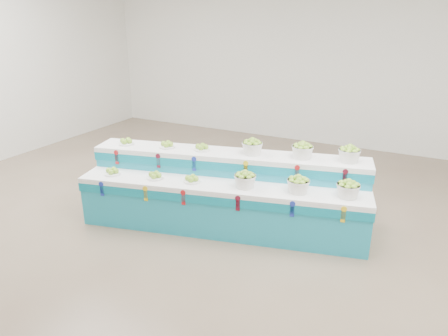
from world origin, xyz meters
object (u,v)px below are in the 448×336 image
(display_stand, at_px, (224,192))
(basket_upper_right, at_px, (349,154))
(plate_upper_mid, at_px, (167,144))
(basket_lower_left, at_px, (245,179))

(display_stand, xyz_separation_m, basket_upper_right, (1.55, 0.62, 0.62))
(plate_upper_mid, xyz_separation_m, basket_upper_right, (2.51, 0.59, 0.06))
(display_stand, distance_m, basket_upper_right, 1.78)
(display_stand, distance_m, plate_upper_mid, 1.11)
(display_stand, xyz_separation_m, plate_upper_mid, (-0.96, 0.03, 0.56))
(display_stand, bearing_deg, basket_lower_left, -35.38)
(basket_lower_left, relative_size, basket_upper_right, 1.00)
(basket_upper_right, bearing_deg, plate_upper_mid, -166.70)
(plate_upper_mid, bearing_deg, basket_upper_right, 13.30)
(display_stand, relative_size, basket_lower_left, 13.72)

